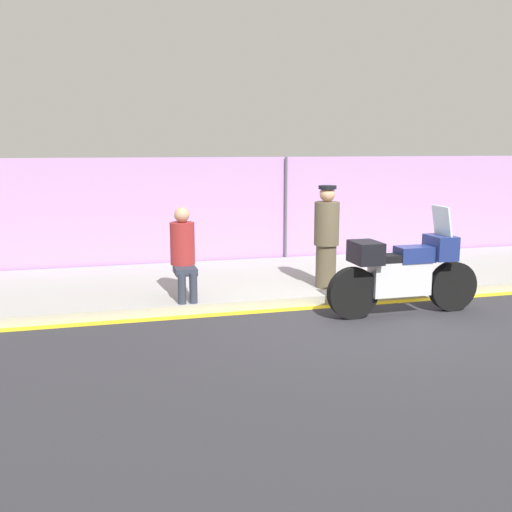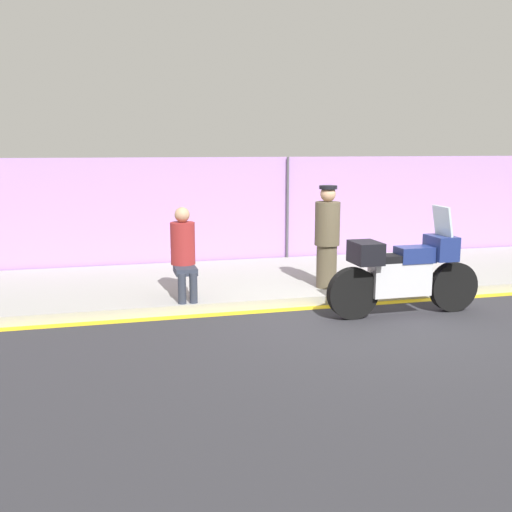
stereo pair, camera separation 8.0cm
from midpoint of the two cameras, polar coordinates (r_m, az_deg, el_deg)
name	(u,v)px [view 1 (the left image)]	position (r m, az deg, el deg)	size (l,w,h in m)	color
ground_plane	(373,318)	(8.52, 10.82, -5.80)	(120.00, 120.00, 0.00)	#2D2D33
sidewalk	(313,277)	(10.65, 5.22, -2.00)	(43.33, 3.21, 0.14)	#9E9E99
curb_paint_stripe	(352,305)	(9.14, 8.89, -4.61)	(43.33, 0.18, 0.01)	gold
storefront_fence	(284,211)	(12.08, 2.52, 4.32)	(41.16, 0.16, 2.15)	#AD7FC6
motorcycle	(403,272)	(8.63, 13.60, -1.45)	(2.28, 0.51, 1.53)	black
officer_standing	(326,236)	(9.45, 6.49, 1.89)	(0.39, 0.39, 1.61)	brown
person_seated_on_curb	(183,248)	(8.82, -7.21, 0.75)	(0.36, 0.68, 1.34)	#2D3342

